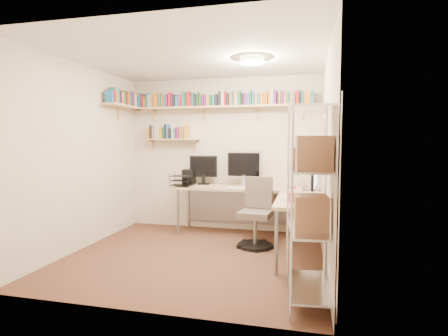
{
  "coord_description": "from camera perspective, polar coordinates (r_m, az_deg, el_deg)",
  "views": [
    {
      "loc": [
        1.38,
        -4.16,
        1.46
      ],
      "look_at": [
        0.26,
        0.55,
        1.1
      ],
      "focal_mm": 28.0,
      "sensor_mm": 36.0,
      "label": 1
    }
  ],
  "objects": [
    {
      "name": "corner_desk",
      "position": [
        5.21,
        3.48,
        -3.53
      ],
      "size": [
        2.33,
        1.93,
        1.32
      ],
      "color": "#D5C18A",
      "rests_on": "ground"
    },
    {
      "name": "ground",
      "position": [
        4.62,
        -4.86,
        -14.16
      ],
      "size": [
        3.2,
        3.2,
        0.0
      ],
      "primitive_type": "plane",
      "color": "#4D3421",
      "rests_on": "ground"
    },
    {
      "name": "wire_rack",
      "position": [
        3.17,
        14.04,
        -2.42
      ],
      "size": [
        0.46,
        0.83,
        1.84
      ],
      "rotation": [
        0.0,
        0.0,
        0.09
      ],
      "color": "silver",
      "rests_on": "ground"
    },
    {
      "name": "wall_shelves",
      "position": [
        5.77,
        -5.09,
        9.96
      ],
      "size": [
        3.12,
        1.09,
        0.8
      ],
      "color": "tan",
      "rests_on": "ground"
    },
    {
      "name": "office_chair",
      "position": [
        4.94,
        5.29,
        -8.05
      ],
      "size": [
        0.51,
        0.51,
        0.96
      ],
      "rotation": [
        0.0,
        0.0,
        -0.11
      ],
      "color": "black",
      "rests_on": "ground"
    },
    {
      "name": "room_shell",
      "position": [
        4.38,
        -4.93,
        5.44
      ],
      "size": [
        3.24,
        3.04,
        2.52
      ],
      "color": "beige",
      "rests_on": "ground"
    }
  ]
}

